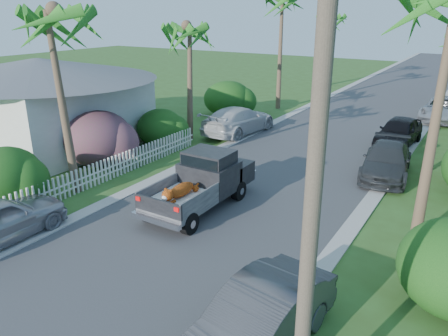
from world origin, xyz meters
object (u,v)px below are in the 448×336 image
Objects in this scene: parked_car_rd at (444,109)px; house_left at (43,105)px; pickup_truck at (205,180)px; palm_l_a at (50,11)px; utility_pole_a at (314,185)px; utility_pole_b at (443,70)px; parked_car_lf at (239,120)px; parked_car_rf at (399,132)px; parked_car_rn at (258,322)px; parked_car_rm at (387,161)px; palm_l_d at (331,16)px; palm_l_b at (188,26)px.

house_left is (-18.00, -17.36, 1.36)m from parked_car_rd.
palm_l_a is at bearing -160.10° from pickup_truck.
utility_pole_b is at bearing 90.00° from utility_pole_a.
parked_car_rd is at bearing -129.97° from parked_car_lf.
utility_pole_a is (0.60, -26.36, 3.84)m from parked_car_rd.
parked_car_rn is at bearing -84.02° from parked_car_rf.
parked_car_lf is at bearing 156.41° from parked_car_rm.
utility_pole_b reaches higher than palm_l_a.
house_left is 19.70m from utility_pole_b.
parked_car_lf is 20.51m from palm_l_d.
palm_l_d reaches higher than parked_car_rm.
palm_l_a is 0.91× the size of utility_pole_a.
utility_pole_b reaches higher than house_left.
pickup_truck is 11.07m from utility_pole_b.
house_left is (-6.20, -5.00, -4.03)m from palm_l_b.
utility_pole_a is (2.00, -18.81, 3.85)m from parked_car_rf.
parked_car_rd is 24.90m from palm_l_a.
parked_car_lf is 6.11m from palm_l_b.
pickup_truck is 1.16× the size of parked_car_rf.
utility_pole_a is at bearing -90.79° from parked_car_rm.
palm_l_b is 18.77m from utility_pole_a.
parked_car_rn is 12.68m from palm_l_a.
palm_l_b is at bearing -151.11° from parked_car_rf.
parked_car_rm is (5.11, 6.75, -0.32)m from pickup_truck.
pickup_truck is at bearing -134.18° from parked_car_rm.
palm_l_d is 28.11m from house_left.
parked_car_lf is at bearing 127.74° from parked_car_rn.
parked_car_rd is at bearing 83.60° from parked_car_rf.
parked_car_lf is at bearing 172.82° from utility_pole_b.
pickup_truck is at bearing -107.04° from parked_car_rf.
utility_pole_b is at bearing 17.88° from house_left.
pickup_truck is at bearing -104.26° from parked_car_rd.
palm_l_d is 38.02m from utility_pole_a.
utility_pole_a reaches higher than parked_car_rn.
parked_car_rd is 0.99× the size of parked_car_lf.
utility_pole_b is at bearing 50.86° from pickup_truck.
palm_l_d reaches higher than house_left.
palm_l_a reaches higher than palm_l_d.
parked_car_rn is 17.72m from parked_car_lf.
palm_l_a is at bearing 157.04° from utility_pole_a.
palm_l_b reaches higher than parked_car_lf.
parked_car_rm is 1.08× the size of parked_car_rf.
house_left is at bearing 169.97° from pickup_truck.
parked_car_lf reaches higher than parked_car_rm.
parked_car_rd is at bearing 78.93° from parked_car_rm.
parked_car_rf is 0.81× the size of parked_car_lf.
house_left is at bearing -171.90° from parked_car_rm.
palm_l_d is at bearing 108.32° from parked_car_rm.
parked_car_rd is at bearing 62.33° from palm_l_a.
parked_car_rm is 12.20m from palm_l_b.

